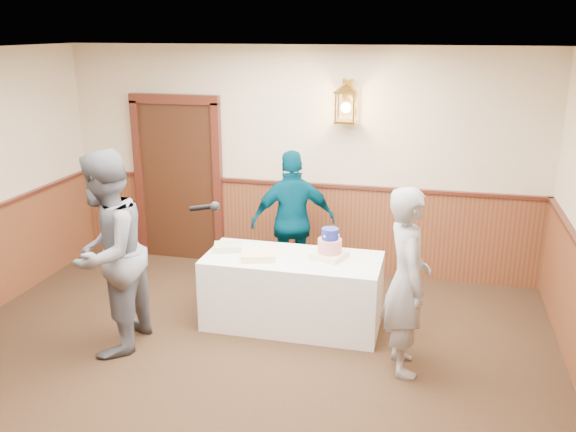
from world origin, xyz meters
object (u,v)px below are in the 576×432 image
Objects in this scene: interviewer at (107,254)px; assistant_p at (293,222)px; display_table at (293,291)px; tiered_cake at (330,246)px; sheet_cake_green at (228,247)px; sheet_cake_yellow at (258,256)px; baker at (407,281)px.

interviewer is 2.25m from assistant_p.
display_table is at bearing 81.10° from assistant_p.
tiered_cake is 1.01m from assistant_p.
sheet_cake_green is 0.99m from assistant_p.
interviewer reaches higher than display_table.
interviewer is at bearing -153.54° from tiered_cake.
interviewer is (-1.24, -0.76, 0.19)m from sheet_cake_yellow.
sheet_cake_green is (-1.08, -0.03, -0.09)m from tiered_cake.
tiered_cake is at bearing 16.18° from sheet_cake_yellow.
interviewer is (-1.94, -0.96, 0.10)m from tiered_cake.
display_table is at bearing -3.37° from sheet_cake_green.
baker is at bearing -19.01° from sheet_cake_green.
sheet_cake_yellow is 1.04m from assistant_p.
interviewer is 1.17× the size of assistant_p.
display_table is 5.33× the size of sheet_cake_yellow.
display_table is 0.82m from sheet_cake_green.
assistant_p reaches higher than sheet_cake_green.
sheet_cake_yellow reaches higher than display_table.
display_table is 1.41m from baker.
baker is (1.50, -0.48, 0.07)m from sheet_cake_yellow.
tiered_cake is 1.16× the size of sheet_cake_yellow.
sheet_cake_yellow is at bearing 119.34° from interviewer.
baker is (1.17, -0.61, 0.48)m from display_table.
display_table is 1.08× the size of assistant_p.
sheet_cake_green is at bearing 55.74° from baker.
interviewer is 1.14× the size of baker.
tiered_cake is 2.17m from interviewer.
sheet_cake_yellow is 0.20× the size of assistant_p.
baker reaches higher than sheet_cake_green.
tiered_cake is 1.38× the size of sheet_cake_green.
baker is at bearing -17.55° from sheet_cake_yellow.
interviewer is at bearing -148.43° from sheet_cake_yellow.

